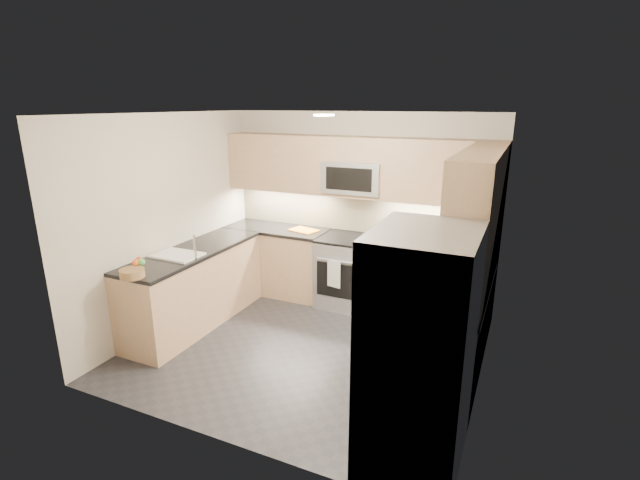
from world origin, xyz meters
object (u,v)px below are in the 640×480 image
(utensil_bowl, at_px, (462,243))
(fruit_basket, at_px, (132,273))
(cutting_board, at_px, (304,230))
(gas_range, at_px, (349,272))
(microwave, at_px, (354,177))
(refrigerator, at_px, (419,352))

(utensil_bowl, xyz_separation_m, fruit_basket, (-2.84, -2.24, -0.05))
(cutting_board, bearing_deg, gas_range, -3.43)
(utensil_bowl, bearing_deg, microwave, 175.20)
(cutting_board, relative_size, fruit_basket, 1.54)
(refrigerator, height_order, fruit_basket, refrigerator)
(utensil_bowl, bearing_deg, refrigerator, -88.66)
(refrigerator, relative_size, fruit_basket, 7.54)
(gas_range, height_order, utensil_bowl, utensil_bowl)
(gas_range, height_order, microwave, microwave)
(microwave, distance_m, utensil_bowl, 1.55)
(gas_range, distance_m, utensil_bowl, 1.51)
(microwave, height_order, fruit_basket, microwave)
(utensil_bowl, height_order, fruit_basket, utensil_bowl)
(microwave, bearing_deg, cutting_board, -172.93)
(microwave, xyz_separation_m, fruit_basket, (-1.45, -2.36, -0.72))
(microwave, relative_size, utensil_bowl, 2.40)
(gas_range, height_order, fruit_basket, fruit_basket)
(refrigerator, distance_m, fruit_basket, 2.90)
(fruit_basket, bearing_deg, cutting_board, 71.39)
(fruit_basket, bearing_deg, utensil_bowl, 38.32)
(fruit_basket, bearing_deg, gas_range, 57.11)
(refrigerator, xyz_separation_m, cutting_board, (-2.13, 2.47, 0.05))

